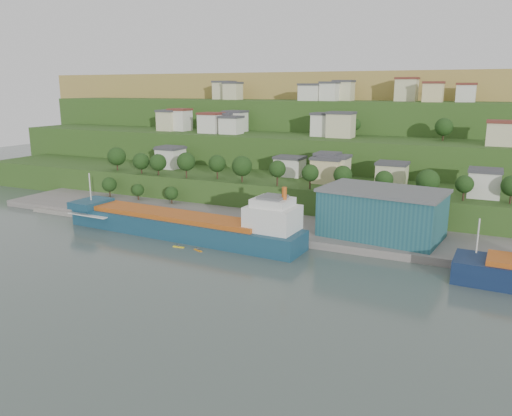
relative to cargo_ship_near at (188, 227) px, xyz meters
The scene contains 10 objects.
ground 15.96m from the cargo_ship_near, 40.96° to the right, with size 500.00×500.00×0.00m, color #42504B.
quay 36.56m from the cargo_ship_near, 29.09° to the left, with size 220.00×26.00×4.00m, color slate.
pebble_beach 44.82m from the cargo_ship_near, 164.81° to the left, with size 40.00×18.00×2.40m, color slate.
hillside 158.88m from the cargo_ship_near, 85.73° to the left, with size 360.00×211.09×96.00m.
cargo_ship_near is the anchor object (origin of this frame).
warehouse 52.79m from the cargo_ship_near, 19.03° to the left, with size 33.14×22.73×12.80m.
caravan 38.64m from the cargo_ship_near, 163.67° to the left, with size 6.61×2.76×3.09m, color white.
dinghy 35.14m from the cargo_ship_near, behind, with size 4.07×1.53×0.81m, color silver.
kayak_orange 13.01m from the cargo_ship_near, 45.96° to the right, with size 2.89×1.56×0.73m.
kayak_yellow 9.74m from the cargo_ship_near, 72.58° to the right, with size 3.18×0.80×0.79m.
Camera 1 is at (62.01, -102.09, 40.38)m, focal length 35.00 mm.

